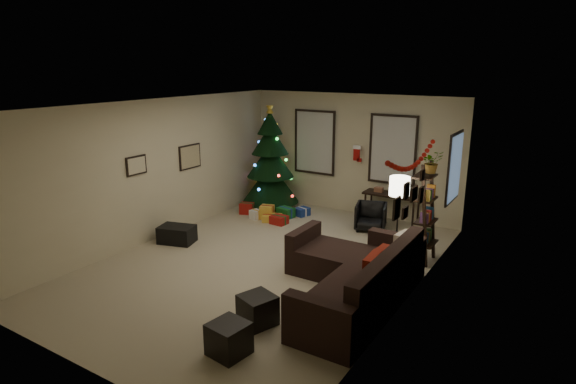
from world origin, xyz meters
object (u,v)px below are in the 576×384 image
object	(u,v)px
desk_chair	(371,217)
christmas_tree	(270,164)
bookshelf	(427,215)
sofa	(355,279)
desk	(392,197)

from	to	relation	value
desk_chair	christmas_tree	bearing A→B (deg)	157.29
desk_chair	bookshelf	size ratio (longest dim) A/B	0.33
christmas_tree	sofa	xyz separation A→B (m)	(3.64, -3.19, -0.74)
bookshelf	desk_chair	bearing A→B (deg)	144.09
sofa	bookshelf	xyz separation A→B (m)	(0.47, 1.85, 0.56)
christmas_tree	desk	world-z (taller)	christmas_tree
christmas_tree	desk	distance (m)	2.95
sofa	desk_chair	world-z (taller)	sofa
christmas_tree	desk_chair	xyz separation A→B (m)	(2.69, -0.31, -0.75)
sofa	desk_chair	xyz separation A→B (m)	(-0.95, 2.88, -0.01)
desk	desk_chair	xyz separation A→B (m)	(-0.20, -0.65, -0.29)
sofa	desk	bearing A→B (deg)	102.01
sofa	bookshelf	world-z (taller)	bookshelf
christmas_tree	desk	xyz separation A→B (m)	(2.89, 0.34, -0.46)
christmas_tree	desk	bearing A→B (deg)	6.74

